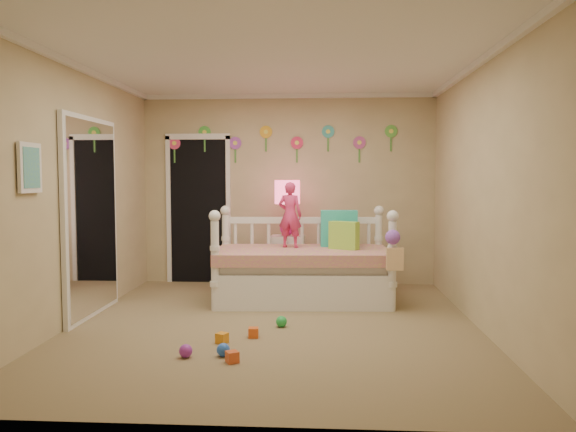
# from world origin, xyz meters

# --- Properties ---
(floor) EXTENTS (4.00, 4.50, 0.01)m
(floor) POSITION_xyz_m (0.00, 0.00, 0.00)
(floor) COLOR #7F684C
(floor) RESTS_ON ground
(ceiling) EXTENTS (4.00, 4.50, 0.01)m
(ceiling) POSITION_xyz_m (0.00, 0.00, 2.60)
(ceiling) COLOR white
(ceiling) RESTS_ON floor
(back_wall) EXTENTS (4.00, 0.01, 2.60)m
(back_wall) POSITION_xyz_m (0.00, 2.25, 1.30)
(back_wall) COLOR tan
(back_wall) RESTS_ON floor
(left_wall) EXTENTS (0.01, 4.50, 2.60)m
(left_wall) POSITION_xyz_m (-2.00, 0.00, 1.30)
(left_wall) COLOR tan
(left_wall) RESTS_ON floor
(right_wall) EXTENTS (0.01, 4.50, 2.60)m
(right_wall) POSITION_xyz_m (2.00, 0.00, 1.30)
(right_wall) COLOR tan
(right_wall) RESTS_ON floor
(crown_molding) EXTENTS (4.00, 4.50, 0.06)m
(crown_molding) POSITION_xyz_m (0.00, 0.00, 2.57)
(crown_molding) COLOR white
(crown_molding) RESTS_ON ceiling
(daybed) EXTENTS (2.12, 1.21, 1.12)m
(daybed) POSITION_xyz_m (0.24, 1.12, 0.56)
(daybed) COLOR white
(daybed) RESTS_ON floor
(pillow_turquoise) EXTENTS (0.45, 0.17, 0.44)m
(pillow_turquoise) POSITION_xyz_m (0.68, 1.40, 0.84)
(pillow_turquoise) COLOR teal
(pillow_turquoise) RESTS_ON daybed
(pillow_lime) EXTENTS (0.37, 0.27, 0.33)m
(pillow_lime) POSITION_xyz_m (0.73, 1.14, 0.79)
(pillow_lime) COLOR #99D942
(pillow_lime) RESTS_ON daybed
(child) EXTENTS (0.33, 0.25, 0.79)m
(child) POSITION_xyz_m (0.08, 1.26, 1.02)
(child) COLOR #E4336F
(child) RESTS_ON daybed
(nightstand) EXTENTS (0.46, 0.38, 0.71)m
(nightstand) POSITION_xyz_m (0.01, 1.84, 0.35)
(nightstand) COLOR white
(nightstand) RESTS_ON floor
(table_lamp) EXTENTS (0.33, 0.33, 0.73)m
(table_lamp) POSITION_xyz_m (0.01, 1.84, 1.19)
(table_lamp) COLOR #E81F96
(table_lamp) RESTS_ON nightstand
(closet_doorway) EXTENTS (0.90, 0.04, 2.07)m
(closet_doorway) POSITION_xyz_m (-1.25, 2.23, 1.03)
(closet_doorway) COLOR black
(closet_doorway) RESTS_ON back_wall
(flower_decals) EXTENTS (3.40, 0.02, 0.50)m
(flower_decals) POSITION_xyz_m (-0.09, 2.24, 1.94)
(flower_decals) COLOR #B2668C
(flower_decals) RESTS_ON back_wall
(mirror_closet) EXTENTS (0.07, 1.30, 2.10)m
(mirror_closet) POSITION_xyz_m (-1.96, 0.30, 1.05)
(mirror_closet) COLOR white
(mirror_closet) RESTS_ON left_wall
(wall_picture) EXTENTS (0.05, 0.34, 0.42)m
(wall_picture) POSITION_xyz_m (-1.97, -0.90, 1.55)
(wall_picture) COLOR white
(wall_picture) RESTS_ON left_wall
(hanging_bag) EXTENTS (0.20, 0.16, 0.36)m
(hanging_bag) POSITION_xyz_m (1.23, 0.54, 0.68)
(hanging_bag) COLOR beige
(hanging_bag) RESTS_ON daybed
(toy_scatter) EXTENTS (1.27, 1.51, 0.11)m
(toy_scatter) POSITION_xyz_m (-0.28, -0.54, 0.06)
(toy_scatter) COLOR #996666
(toy_scatter) RESTS_ON floor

